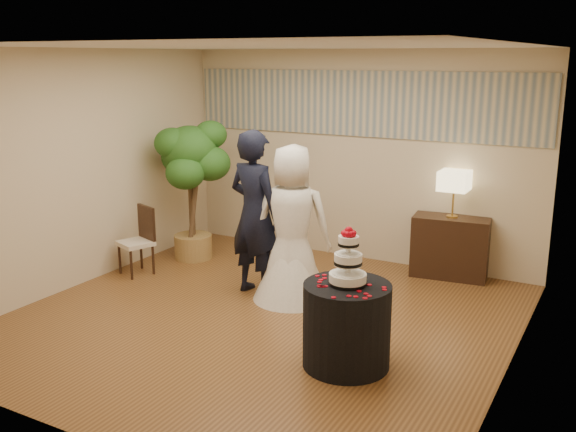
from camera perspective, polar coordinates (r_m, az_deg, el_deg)
The scene contains 15 objects.
floor at distance 6.89m, azimuth -2.36°, elevation -9.12°, with size 5.00×5.00×0.00m, color brown.
ceiling at distance 6.34m, azimuth -2.63°, elevation 14.85°, with size 5.00×5.00×0.00m, color white.
wall_back at distance 8.67m, azimuth 6.16°, elevation 5.29°, with size 5.00×0.06×2.80m, color beige.
wall_front at distance 4.59m, azimuth -18.94°, elevation -3.33°, with size 5.00×0.06×2.80m, color beige.
wall_left at distance 8.04m, azimuth -17.94°, elevation 3.99°, with size 0.06×5.00×2.80m, color beige.
wall_right at distance 5.62m, azimuth 19.85°, elevation -0.28°, with size 0.06×5.00×2.80m, color beige.
mural_border at distance 8.57m, azimuth 6.23°, elevation 9.90°, with size 4.90×0.02×0.85m, color #9B9C8E.
groom at distance 7.33m, azimuth -2.96°, elevation 0.23°, with size 0.70×0.46×1.92m, color black.
bride at distance 7.16m, azimuth 0.36°, elevation -0.67°, with size 0.89×0.89×1.78m, color white.
cake_table at distance 5.80m, azimuth 5.23°, elevation -9.65°, with size 0.78×0.78×0.77m, color black.
wedding_cake at distance 5.57m, azimuth 5.38°, elevation -3.55°, with size 0.33×0.33×0.53m, color white, non-canonical shape.
console at distance 8.27m, azimuth 14.21°, elevation -2.70°, with size 0.93×0.41×0.77m, color black.
table_lamp at distance 8.11m, azimuth 14.50°, elevation 1.89°, with size 0.35×0.35×0.58m, color beige, non-canonical shape.
ficus_tree at distance 8.72m, azimuth -8.60°, elevation 2.32°, with size 0.91×0.91×1.92m, color #27591C, non-canonical shape.
side_chair at distance 8.33m, azimuth -13.42°, elevation -2.19°, with size 0.40×0.42×0.87m, color black, non-canonical shape.
Camera 1 is at (3.30, -5.41, 2.71)m, focal length 40.00 mm.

